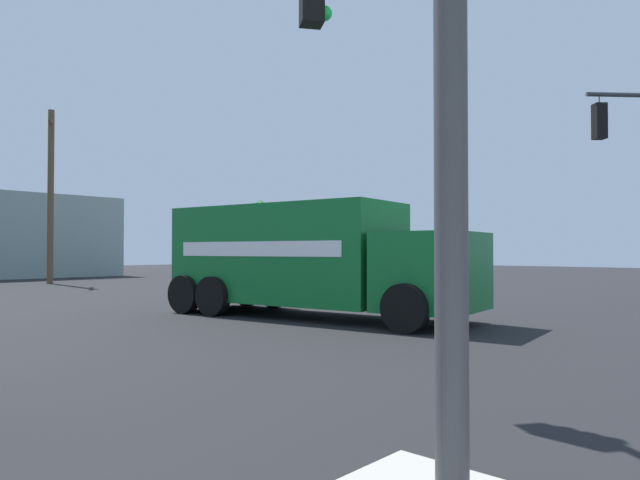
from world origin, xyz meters
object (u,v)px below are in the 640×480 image
vending_machine_red (303,260)px  utility_pole (51,194)px  palm_tree_far (261,226)px  delivery_truck (308,258)px

vending_machine_red → utility_pole: 14.77m
vending_machine_red → palm_tree_far: size_ratio=0.40×
palm_tree_far → delivery_truck: bearing=-128.3°
delivery_truck → utility_pole: utility_pole is taller
delivery_truck → palm_tree_far: bearing=51.7°
palm_tree_far → utility_pole: 11.78m
palm_tree_far → utility_pole: bearing=164.3°
delivery_truck → vending_machine_red: size_ratio=4.44×
delivery_truck → vending_machine_red: delivery_truck is taller
vending_machine_red → utility_pole: bearing=161.8°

